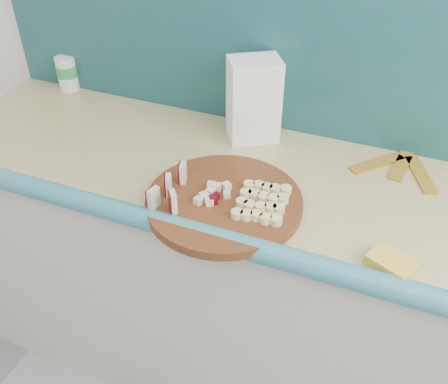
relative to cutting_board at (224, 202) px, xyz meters
name	(u,v)px	position (x,y,z in m)	size (l,w,h in m)	color
kitchen_counter	(268,286)	(0.09, 0.17, -0.47)	(2.20, 0.63, 0.91)	beige
backsplash	(312,58)	(0.09, 0.46, 0.24)	(2.20, 0.02, 0.50)	teal
cutting_board	(224,202)	(0.00, 0.00, 0.00)	(0.42, 0.42, 0.03)	#49220F
apple_wedges	(169,189)	(-0.13, -0.05, 0.04)	(0.08, 0.17, 0.06)	beige
apple_chunks	(214,193)	(-0.03, 0.00, 0.02)	(0.06, 0.07, 0.02)	beige
banana_slices	(262,202)	(0.10, 0.01, 0.02)	(0.15, 0.17, 0.02)	#E9DA8E
flour_bag	(254,100)	(-0.05, 0.36, 0.12)	(0.15, 0.11, 0.26)	white
canister	(67,72)	(-0.81, 0.43, 0.05)	(0.08, 0.08, 0.12)	white
sponge	(391,264)	(0.44, -0.07, 0.00)	(0.10, 0.07, 0.03)	#FEE943
banana_peel	(400,167)	(0.41, 0.36, -0.01)	(0.26, 0.22, 0.01)	#BD8C24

